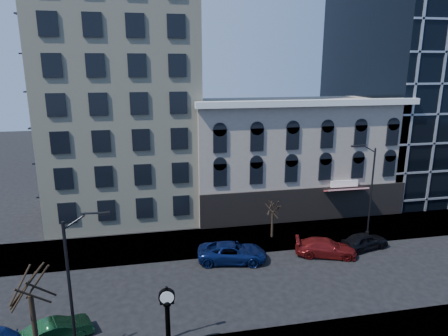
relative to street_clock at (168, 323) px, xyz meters
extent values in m
plane|color=black|center=(3.15, 6.00, -1.99)|extent=(160.00, 160.00, 0.00)
cube|color=gray|center=(3.15, 14.00, -1.93)|extent=(160.00, 6.00, 0.12)
cube|color=beige|center=(-2.85, 25.00, 17.01)|extent=(15.00, 15.00, 38.00)
cube|color=#A29585|center=(15.15, 22.00, 4.01)|extent=(22.00, 10.00, 12.00)
cube|color=white|center=(15.15, 16.80, 10.21)|extent=(22.60, 0.80, 0.60)
cube|color=black|center=(15.15, 16.95, -0.19)|extent=(22.00, 0.30, 3.60)
cube|color=maroon|center=(19.15, 16.40, 1.41)|extent=(4.50, 1.18, 0.55)
cube|color=black|center=(35.15, 27.00, 12.01)|extent=(20.00, 20.00, 28.00)
cylinder|color=black|center=(0.00, 0.00, -0.08)|extent=(0.27, 0.27, 2.47)
sphere|color=black|center=(0.00, 0.00, 1.24)|extent=(0.48, 0.48, 0.48)
cube|color=black|center=(0.00, 0.00, 1.33)|extent=(0.78, 0.24, 0.21)
cylinder|color=black|center=(0.00, 0.00, 1.67)|extent=(0.90, 0.33, 0.89)
cylinder|color=white|center=(0.00, -0.14, 1.67)|extent=(0.75, 0.07, 0.75)
cylinder|color=white|center=(0.00, 0.14, 1.67)|extent=(0.75, 0.07, 0.75)
sphere|color=black|center=(0.00, 0.00, 2.18)|extent=(0.17, 0.17, 0.17)
cylinder|color=black|center=(-4.74, -0.54, 2.34)|extent=(0.16, 0.16, 8.43)
cube|color=black|center=(-2.90, -0.23, 6.71)|extent=(0.57, 0.30, 0.14)
cylinder|color=black|center=(19.43, 12.32, 2.34)|extent=(0.16, 0.16, 8.41)
cylinder|color=black|center=(19.43, 12.32, -1.67)|extent=(0.35, 0.35, 0.39)
cube|color=black|center=(17.62, 12.75, 6.69)|extent=(0.57, 0.34, 0.14)
cylinder|color=black|center=(-6.64, -0.34, 0.45)|extent=(0.25, 0.25, 4.63)
cylinder|color=black|center=(10.48, 13.77, -0.61)|extent=(0.23, 0.23, 2.52)
imported|color=#143F1E|center=(-6.37, 2.40, -1.32)|extent=(4.27, 2.84, 1.33)
imported|color=#0C194C|center=(5.84, 10.01, -1.20)|extent=(6.06, 3.63, 1.57)
imported|color=maroon|center=(13.83, 9.42, -1.25)|extent=(5.50, 3.56, 1.48)
imported|color=black|center=(17.75, 9.98, -1.25)|extent=(4.64, 2.66, 1.49)
camera|label=1|loc=(-0.72, -19.27, 13.71)|focal=32.00mm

